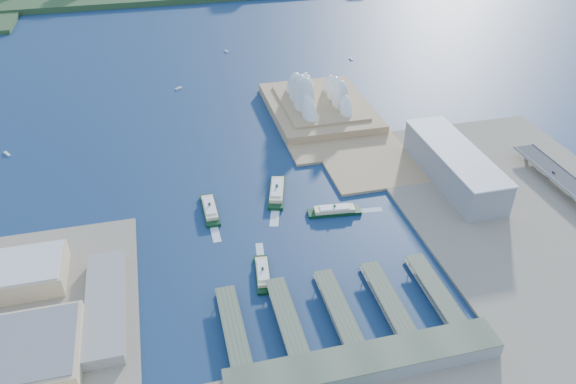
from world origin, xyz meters
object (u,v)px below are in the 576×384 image
object	(u,v)px
ferry_c	(263,272)
car_c	(554,173)
opera_house	(320,90)
ferry_a	(210,207)
ferry_d	(334,209)
ferry_b	(277,189)
toaster_building	(454,165)

from	to	relation	value
ferry_c	car_c	xyz separation A→B (m)	(330.89, 66.61, 10.93)
opera_house	car_c	size ratio (longest dim) A/B	39.40
opera_house	ferry_a	xyz separation A→B (m)	(-171.89, -192.58, -26.83)
ferry_d	car_c	world-z (taller)	car_c
ferry_b	ferry_c	world-z (taller)	ferry_b
toaster_building	ferry_b	world-z (taller)	toaster_building
opera_house	ferry_a	bearing A→B (deg)	-131.75
ferry_c	car_c	distance (m)	337.70
ferry_c	ferry_b	bearing A→B (deg)	-101.07
ferry_b	ferry_c	distance (m)	127.20
ferry_b	car_c	size ratio (longest dim) A/B	13.40
opera_house	ferry_b	world-z (taller)	opera_house
toaster_building	ferry_d	size ratio (longest dim) A/B	2.90
ferry_c	ferry_d	bearing A→B (deg)	-132.95
ferry_a	ferry_c	bearing A→B (deg)	-73.71
opera_house	ferry_a	size ratio (longest dim) A/B	3.29
opera_house	ferry_a	distance (m)	259.52
ferry_b	ferry_d	xyz separation A→B (m)	(48.02, -47.45, -0.73)
ferry_a	car_c	size ratio (longest dim) A/B	11.96
opera_house	ferry_b	bearing A→B (deg)	-119.20
toaster_building	ferry_b	size ratio (longest dim) A/B	2.53
ferry_c	ferry_a	bearing A→B (deg)	-65.72
ferry_c	car_c	world-z (taller)	car_c
ferry_a	car_c	world-z (taller)	car_c
ferry_d	car_c	bearing A→B (deg)	-85.56
ferry_d	opera_house	bearing A→B (deg)	-6.88
car_c	ferry_a	bearing A→B (deg)	173.82
toaster_building	car_c	distance (m)	106.03
opera_house	car_c	distance (m)	300.87
opera_house	ferry_d	distance (m)	232.72
ferry_b	ferry_a	bearing A→B (deg)	-152.54
ferry_b	ferry_d	world-z (taller)	ferry_b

